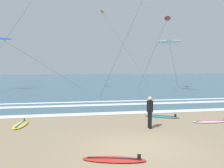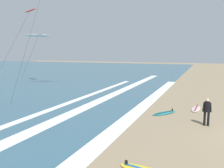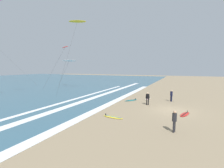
{
  "view_description": "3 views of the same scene",
  "coord_description": "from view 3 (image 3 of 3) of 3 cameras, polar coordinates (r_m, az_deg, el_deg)",
  "views": [
    {
      "loc": [
        -2.99,
        -9.83,
        3.1
      ],
      "look_at": [
        0.85,
        9.15,
        1.84
      ],
      "focal_mm": 43.79,
      "sensor_mm": 36.0,
      "label": 1
    },
    {
      "loc": [
        -12.48,
        3.17,
        4.23
      ],
      "look_at": [
        -0.78,
        7.95,
        2.47
      ],
      "focal_mm": 37.17,
      "sensor_mm": 36.0,
      "label": 2
    },
    {
      "loc": [
        -18.4,
        -0.98,
        4.66
      ],
      "look_at": [
        -2.15,
        6.25,
        2.85
      ],
      "focal_mm": 25.89,
      "sensor_mm": 36.0,
      "label": 3
    }
  ],
  "objects": [
    {
      "name": "kite_red_far_right",
      "position": [
        38.83,
        -16.29,
        12.37
      ],
      "size": [
        3.71,
        5.99,
        9.51
      ],
      "color": "red",
      "rests_on": "ground"
    },
    {
      "name": "surfer_left_far",
      "position": [
        20.67,
        12.47,
        -4.64
      ],
      "size": [
        0.32,
        0.51,
        1.6
      ],
      "color": "black",
      "rests_on": "ground"
    },
    {
      "name": "ground_plane",
      "position": [
        19.0,
        20.5,
        -8.75
      ],
      "size": [
        160.0,
        160.0,
        0.0
      ],
      "primitive_type": "plane",
      "color": "#937F60"
    },
    {
      "name": "surfboard_left_pile",
      "position": [
        23.12,
        6.71,
        -5.73
      ],
      "size": [
        2.08,
        1.66,
        0.25
      ],
      "color": "teal",
      "rests_on": "ground"
    },
    {
      "name": "surfboard_near_water",
      "position": [
        17.83,
        24.32,
        -9.71
      ],
      "size": [
        2.18,
        1.19,
        0.25
      ],
      "color": "red",
      "rests_on": "ground"
    },
    {
      "name": "kite_yellow_high_left",
      "position": [
        32.65,
        -12.16,
        20.67
      ],
      "size": [
        6.95,
        3.23,
        13.4
      ],
      "color": "yellow",
      "rests_on": "ground"
    },
    {
      "name": "surfboard_foreground_flat",
      "position": [
        24.66,
        12.58,
        -5.1
      ],
      "size": [
        2.14,
        0.74,
        0.25
      ],
      "color": "beige",
      "rests_on": "ground"
    },
    {
      "name": "kite_white_mid_center",
      "position": [
        37.45,
        -14.85,
        7.92
      ],
      "size": [
        6.49,
        8.93,
        6.41
      ],
      "color": "white",
      "rests_on": "ground"
    },
    {
      "name": "wave_foam_mid_break",
      "position": [
        21.8,
        -12.1,
        -6.62
      ],
      "size": [
        59.24,
        1.01,
        0.01
      ],
      "primitive_type": "cube",
      "color": "white",
      "rests_on": "ocean_surface"
    },
    {
      "name": "surfer_background_far",
      "position": [
        23.66,
        20.23,
        -3.54
      ],
      "size": [
        0.44,
        0.4,
        1.6
      ],
      "color": "#141938",
      "rests_on": "ground"
    },
    {
      "name": "wave_foam_shoreline",
      "position": [
        21.57,
        -0.03,
        -6.62
      ],
      "size": [
        40.03,
        1.04,
        0.01
      ],
      "primitive_type": "cube",
      "color": "white",
      "rests_on": "ocean_surface"
    },
    {
      "name": "surfer_mid_group",
      "position": [
        12.7,
        21.18,
        -11.55
      ],
      "size": [
        0.51,
        0.32,
        1.6
      ],
      "color": "#232328",
      "rests_on": "ground"
    },
    {
      "name": "wave_foam_outer_break",
      "position": [
        24.16,
        -13.93,
        -5.44
      ],
      "size": [
        37.57,
        0.63,
        0.01
      ],
      "primitive_type": "cube",
      "color": "white",
      "rests_on": "ocean_surface"
    },
    {
      "name": "surfboard_right_spare",
      "position": [
        15.45,
        0.3,
        -11.56
      ],
      "size": [
        0.89,
        2.16,
        0.25
      ],
      "color": "yellow",
      "rests_on": "ground"
    }
  ]
}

